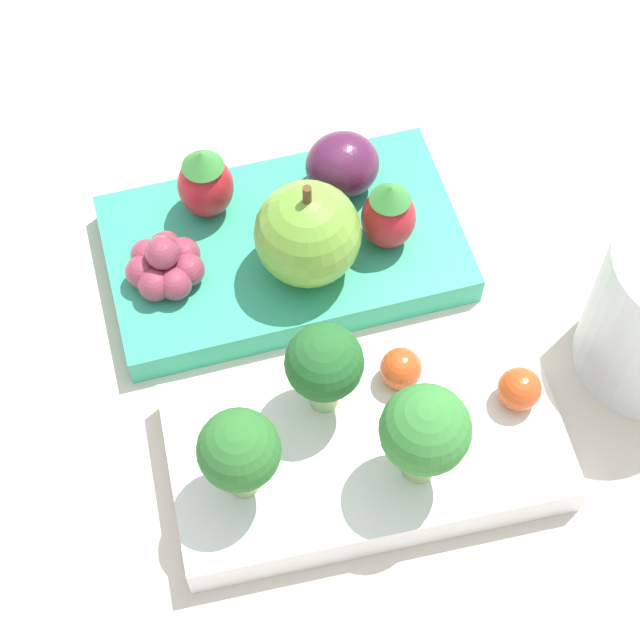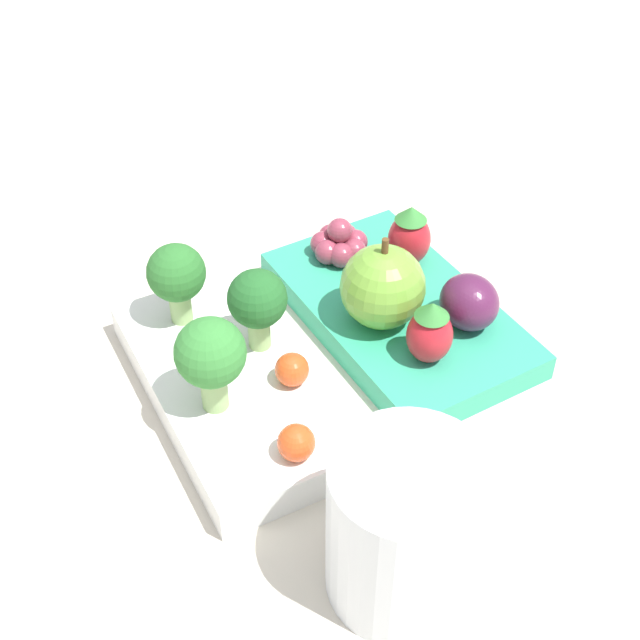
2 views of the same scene
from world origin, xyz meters
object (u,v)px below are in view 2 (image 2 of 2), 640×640
bento_box_savoury (236,385)px  cherry_tomato_1 (292,370)px  strawberry_0 (430,332)px  bento_box_fruit (396,310)px  broccoli_floret_2 (177,275)px  broccoli_floret_0 (257,301)px  apple (383,287)px  drinking_cup (406,529)px  cherry_tomato_0 (296,443)px  broccoli_floret_1 (211,356)px  strawberry_1 (410,236)px  grape_cluster (339,243)px  plum (469,302)px

bento_box_savoury → cherry_tomato_1: cherry_tomato_1 is taller
strawberry_0 → bento_box_fruit: bearing=-15.4°
broccoli_floret_2 → strawberry_0: broccoli_floret_2 is taller
broccoli_floret_0 → apple: apple is taller
broccoli_floret_0 → drinking_cup: 0.17m
bento_box_savoury → strawberry_0: bearing=-112.7°
apple → drinking_cup: 0.18m
cherry_tomato_0 → bento_box_savoury: bearing=-0.5°
broccoli_floret_1 → strawberry_0: bearing=-101.9°
strawberry_1 → grape_cluster: size_ratio=1.12×
bento_box_fruit → broccoli_floret_2: (0.05, 0.13, 0.05)m
cherry_tomato_0 → plum: 0.16m
cherry_tomato_0 → strawberry_0: bearing=-75.1°
apple → strawberry_0: size_ratio=1.46×
bento_box_savoury → bento_box_fruit: bento_box_savoury is taller
broccoli_floret_0 → strawberry_0: (-0.06, -0.09, -0.02)m
broccoli_floret_2 → cherry_tomato_1: 0.10m
apple → drinking_cup: (-0.16, 0.09, -0.00)m
broccoli_floret_1 → strawberry_0: size_ratio=1.41×
grape_cluster → bento_box_fruit: bearing=-174.1°
drinking_cup → bento_box_fruit: bearing=-33.8°
bento_box_savoury → bento_box_fruit: size_ratio=1.02×
strawberry_0 → grape_cluster: bearing=-4.3°
cherry_tomato_0 → plum: bearing=-74.4°
cherry_tomato_0 → strawberry_1: size_ratio=0.46×
broccoli_floret_2 → bento_box_fruit: bearing=-111.4°
broccoli_floret_2 → cherry_tomato_0: (-0.14, -0.01, -0.03)m
bento_box_fruit → grape_cluster: (0.06, 0.01, 0.02)m
broccoli_floret_1 → cherry_tomato_0: (-0.06, -0.02, -0.03)m
cherry_tomato_1 → apple: apple is taller
grape_cluster → broccoli_floret_0: bearing=121.4°
broccoli_floret_2 → strawberry_0: size_ratio=1.28×
grape_cluster → drinking_cup: drinking_cup is taller
bento_box_fruit → grape_cluster: grape_cluster is taller
strawberry_1 → bento_box_fruit: bearing=135.2°
bento_box_savoury → cherry_tomato_0: 0.08m
bento_box_fruit → grape_cluster: 0.07m
broccoli_floret_1 → apple: broccoli_floret_1 is taller
bento_box_fruit → broccoli_floret_1: size_ratio=3.05×
broccoli_floret_1 → strawberry_1: broccoli_floret_1 is taller
bento_box_fruit → cherry_tomato_0: bearing=124.0°
bento_box_fruit → broccoli_floret_1: 0.16m
broccoli_floret_0 → cherry_tomato_0: bearing=164.3°
cherry_tomato_1 → strawberry_0: size_ratio=0.47×
bento_box_savoury → cherry_tomato_1: (-0.03, -0.03, 0.02)m
bento_box_fruit → bento_box_savoury: bearing=94.3°
grape_cluster → strawberry_1: bearing=-129.5°
broccoli_floret_1 → plum: (-0.02, -0.17, -0.03)m
bento_box_fruit → broccoli_floret_2: bearing=68.6°
broccoli_floret_1 → drinking_cup: drinking_cup is taller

